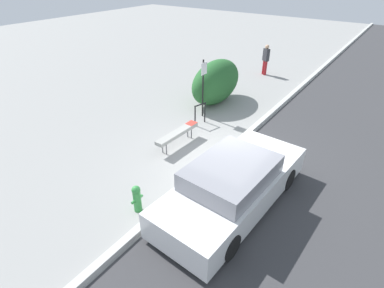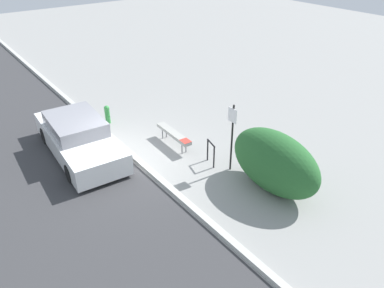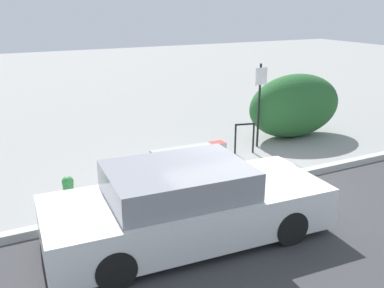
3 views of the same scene
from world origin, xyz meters
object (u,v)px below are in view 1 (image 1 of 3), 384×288
Objects in this scene: bike_rack at (200,112)px; sign_post at (203,83)px; bench at (178,133)px; fire_hydrant at (137,198)px; pedestrian at (266,59)px; parked_car_near at (233,185)px.

bike_rack is 1.13m from sign_post.
bench is 2.49× the size of fire_hydrant.
fire_hydrant is 0.47× the size of pedestrian.
bench is at bearing 20.08° from fire_hydrant.
parked_car_near is at bearing -115.09° from bench.
pedestrian is (8.83, 0.74, 0.41)m from bench.
parked_car_near reaches higher than fire_hydrant.
pedestrian is (11.92, 1.87, 0.47)m from fire_hydrant.
bench is 2.64m from sign_post.
fire_hydrant is 2.41m from parked_car_near.
sign_post is 5.83m from fire_hydrant.
bench is 1.78m from bike_rack.
sign_post is at bearing 17.30° from fire_hydrant.
bike_rack reaches higher than fire_hydrant.
bike_rack is at bearing 11.10° from bench.
parked_car_near is (1.58, -1.81, 0.21)m from fire_hydrant.
sign_post is at bearing 25.21° from bike_rack.
fire_hydrant is at bearing -162.70° from sign_post.
pedestrian reaches higher than bench.
pedestrian is 0.34× the size of parked_car_near.
pedestrian reaches higher than parked_car_near.
fire_hydrant is 12.08m from pedestrian.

